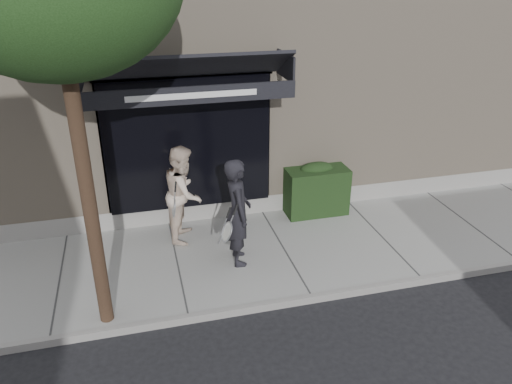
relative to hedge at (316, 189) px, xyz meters
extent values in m
plane|color=black|center=(-1.10, -1.25, -0.66)|extent=(80.00, 80.00, 0.00)
cube|color=gray|center=(-1.10, -1.25, -0.60)|extent=(20.00, 3.00, 0.12)
cube|color=gray|center=(-1.10, -2.80, -0.59)|extent=(20.00, 0.10, 0.14)
cube|color=tan|center=(-1.10, 3.75, 2.09)|extent=(14.00, 7.00, 5.50)
cube|color=gray|center=(-1.10, 0.45, -0.41)|extent=(14.02, 0.42, 0.50)
cube|color=black|center=(-2.60, 0.30, 1.14)|extent=(3.20, 0.30, 2.60)
cube|color=gray|center=(-4.20, 0.45, 1.14)|extent=(0.08, 0.40, 2.60)
cube|color=gray|center=(-1.00, 0.45, 1.14)|extent=(0.08, 0.40, 2.60)
cube|color=gray|center=(-2.60, 0.45, 2.48)|extent=(3.36, 0.40, 0.12)
cube|color=black|center=(-2.60, -0.25, 2.74)|extent=(3.60, 1.03, 0.55)
cube|color=black|center=(-2.60, -0.75, 2.35)|extent=(3.60, 0.05, 0.30)
cube|color=white|center=(-2.60, -0.78, 2.35)|extent=(2.20, 0.01, 0.10)
cube|color=black|center=(-4.38, -0.25, 2.66)|extent=(0.04, 1.00, 0.45)
cube|color=black|center=(-0.82, -0.25, 2.66)|extent=(0.04, 1.00, 0.45)
cube|color=black|center=(0.00, 0.00, -0.04)|extent=(1.30, 0.70, 1.00)
ellipsoid|color=black|center=(0.00, 0.00, 0.46)|extent=(0.71, 0.38, 0.27)
cylinder|color=black|center=(-4.30, -2.55, 1.74)|extent=(0.20, 0.20, 4.80)
imported|color=black|center=(-2.01, -1.46, 0.44)|extent=(0.50, 0.73, 1.95)
torus|color=silver|center=(-2.27, -1.76, 0.25)|extent=(0.19, 0.32, 0.29)
cylinder|color=silver|center=(-2.27, -1.76, 0.25)|extent=(0.16, 0.29, 0.25)
cylinder|color=silver|center=(-2.27, -1.76, 0.25)|extent=(0.17, 0.05, 0.09)
cylinder|color=black|center=(-2.27, -1.76, 0.25)|extent=(0.20, 0.07, 0.11)
torus|color=silver|center=(-2.37, -1.80, 0.24)|extent=(0.19, 0.32, 0.30)
cylinder|color=silver|center=(-2.37, -1.80, 0.24)|extent=(0.16, 0.28, 0.26)
cylinder|color=silver|center=(-2.37, -1.80, 0.24)|extent=(0.18, 0.07, 0.07)
cylinder|color=black|center=(-2.37, -1.80, 0.24)|extent=(0.20, 0.08, 0.09)
imported|color=beige|center=(-2.81, -0.37, 0.40)|extent=(0.94, 1.07, 1.87)
torus|color=silver|center=(-3.04, -0.68, 0.27)|extent=(0.07, 0.30, 0.30)
cylinder|color=silver|center=(-3.04, -0.68, 0.27)|extent=(0.04, 0.27, 0.27)
cylinder|color=silver|center=(-3.04, -0.68, 0.27)|extent=(0.18, 0.02, 0.04)
cylinder|color=black|center=(-3.04, -0.68, 0.27)|extent=(0.20, 0.03, 0.06)
camera|label=1|loc=(-3.63, -8.96, 4.40)|focal=35.00mm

